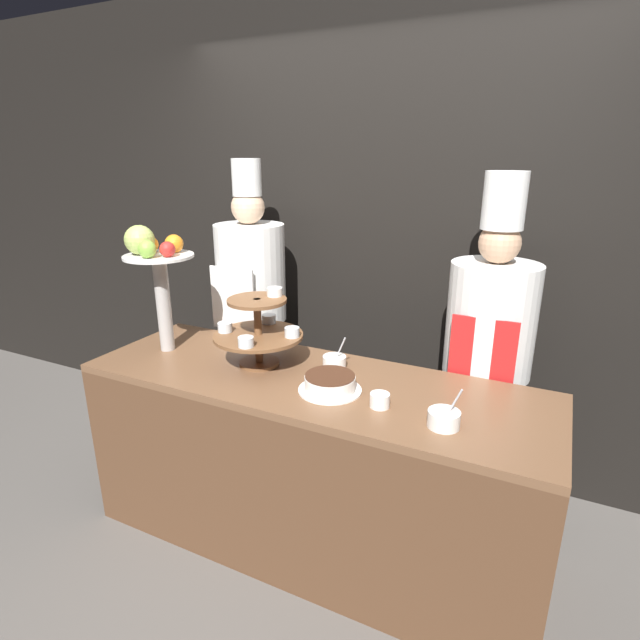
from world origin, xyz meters
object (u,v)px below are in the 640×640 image
at_px(cake_round, 330,383).
at_px(serving_bowl_far, 334,362).
at_px(chef_center_left, 488,348).
at_px(tiered_stand, 259,329).
at_px(chef_left, 252,303).
at_px(cup_white, 380,400).
at_px(fruit_pedestal, 154,262).
at_px(serving_bowl_near, 444,419).

xyz_separation_m(cake_round, serving_bowl_far, (-0.08, 0.23, -0.00)).
height_order(cake_round, chef_center_left, chef_center_left).
xyz_separation_m(tiered_stand, chef_left, (-0.39, 0.53, -0.06)).
distance_m(tiered_stand, cup_white, 0.70).
distance_m(cake_round, chef_left, 1.04).
bearing_deg(fruit_pedestal, cup_white, -4.57).
relative_size(serving_bowl_near, chef_center_left, 0.09).
xyz_separation_m(cup_white, chef_center_left, (0.31, 0.68, 0.04)).
bearing_deg(tiered_stand, serving_bowl_far, 18.91).
bearing_deg(serving_bowl_far, chef_center_left, 32.97).
relative_size(tiered_stand, cup_white, 5.34).
height_order(cup_white, chef_left, chef_left).
bearing_deg(cup_white, serving_bowl_far, 140.01).
bearing_deg(serving_bowl_far, cake_round, -70.11).
relative_size(fruit_pedestal, cake_round, 2.35).
bearing_deg(chef_left, chef_center_left, -0.00).
bearing_deg(fruit_pedestal, cake_round, -3.26).
bearing_deg(serving_bowl_near, cup_white, 171.14).
xyz_separation_m(cake_round, cup_white, (0.24, -0.04, -0.01)).
bearing_deg(serving_bowl_near, tiered_stand, 168.18).
xyz_separation_m(fruit_pedestal, cup_white, (1.22, -0.10, -0.43)).
xyz_separation_m(cake_round, serving_bowl_near, (0.50, -0.08, -0.00)).
height_order(cup_white, chef_center_left, chef_center_left).
distance_m(cup_white, chef_left, 1.26).
distance_m(tiered_stand, fruit_pedestal, 0.63).
relative_size(cup_white, serving_bowl_far, 0.49).
bearing_deg(cake_round, chef_left, 141.80).
distance_m(tiered_stand, chef_center_left, 1.12).
height_order(tiered_stand, cake_round, tiered_stand).
relative_size(fruit_pedestal, serving_bowl_far, 3.96).
distance_m(fruit_pedestal, cup_white, 1.30).
relative_size(serving_bowl_near, serving_bowl_far, 1.02).
distance_m(cake_round, serving_bowl_far, 0.24).
xyz_separation_m(cup_white, chef_left, (-1.05, 0.68, 0.09)).
bearing_deg(serving_bowl_near, fruit_pedestal, 174.66).
height_order(fruit_pedestal, chef_left, chef_left).
distance_m(fruit_pedestal, cake_round, 1.07).
bearing_deg(chef_left, cup_white, -32.92).
bearing_deg(tiered_stand, fruit_pedestal, -174.29).
bearing_deg(fruit_pedestal, serving_bowl_near, -5.34).
distance_m(fruit_pedestal, chef_center_left, 1.69).
distance_m(serving_bowl_far, chef_left, 0.84).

